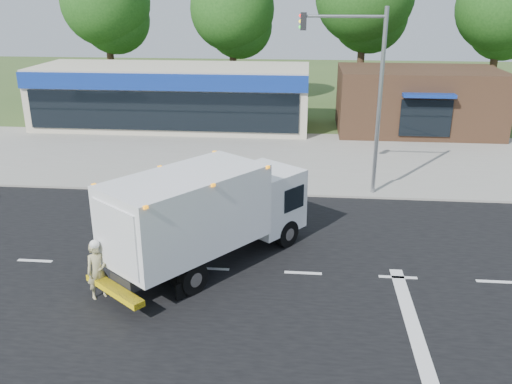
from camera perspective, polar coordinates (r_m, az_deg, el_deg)
ground at (r=17.68m, az=4.98°, el=-8.53°), size 120.00×120.00×0.00m
road_asphalt at (r=17.67m, az=4.98°, el=-8.52°), size 60.00×14.00×0.02m
sidewalk at (r=25.16m, az=5.22°, el=0.58°), size 60.00×2.40×0.12m
parking_apron at (r=30.70m, az=5.31°, el=4.11°), size 60.00×9.00×0.02m
lane_markings at (r=16.55m, az=9.68°, el=-10.84°), size 55.20×7.00×0.01m
ems_box_truck at (r=17.41m, az=-5.18°, el=-1.95°), size 6.47×7.40×3.35m
emergency_worker at (r=16.57m, az=-16.37°, el=-7.84°), size 0.76×0.73×1.86m
retail_strip_mall at (r=37.12m, az=-8.76°, el=9.94°), size 18.00×6.20×4.00m
brown_storefront at (r=36.76m, az=16.60°, el=9.23°), size 10.00×6.70×4.00m
traffic_signal_pole at (r=23.51m, az=11.44°, el=11.12°), size 3.51×0.25×8.00m
background_trees at (r=43.70m, az=4.60°, el=18.70°), size 36.77×7.39×12.10m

